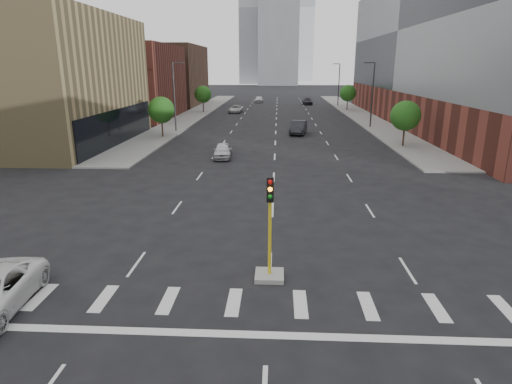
# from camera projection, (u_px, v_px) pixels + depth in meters

# --- Properties ---
(sidewalk_left_far) EXTENTS (5.00, 92.00, 0.15)m
(sidewalk_left_far) POSITION_uv_depth(u_px,v_px,m) (197.00, 113.00, 80.92)
(sidewalk_left_far) COLOR gray
(sidewalk_left_far) RESTS_ON ground
(sidewalk_right_far) EXTENTS (5.00, 92.00, 0.15)m
(sidewalk_right_far) POSITION_uv_depth(u_px,v_px,m) (357.00, 113.00, 79.45)
(sidewalk_right_far) COLOR gray
(sidewalk_right_far) RESTS_ON ground
(building_left_mid) EXTENTS (20.00, 24.00, 14.00)m
(building_left_mid) POSITION_uv_depth(u_px,v_px,m) (26.00, 81.00, 47.00)
(building_left_mid) COLOR #978355
(building_left_mid) RESTS_ON ground
(building_left_far_a) EXTENTS (20.00, 22.00, 12.00)m
(building_left_far_a) POSITION_uv_depth(u_px,v_px,m) (114.00, 82.00, 72.18)
(building_left_far_a) COLOR brown
(building_left_far_a) RESTS_ON ground
(building_left_far_b) EXTENTS (20.00, 24.00, 13.00)m
(building_left_far_b) POSITION_uv_depth(u_px,v_px,m) (156.00, 75.00, 96.95)
(building_left_far_b) COLOR brown
(building_left_far_b) RESTS_ON ground
(building_right_main) EXTENTS (24.00, 70.00, 22.00)m
(building_right_main) POSITION_uv_depth(u_px,v_px,m) (480.00, 48.00, 62.24)
(building_right_main) COLOR brown
(building_right_main) RESTS_ON ground
(tower_left) EXTENTS (22.00, 22.00, 70.00)m
(tower_left) POSITION_uv_depth(u_px,v_px,m) (263.00, 10.00, 210.53)
(tower_left) COLOR #B2B7BC
(tower_left) RESTS_ON ground
(tower_right) EXTENTS (20.00, 20.00, 80.00)m
(tower_right) POSITION_uv_depth(u_px,v_px,m) (296.00, 9.00, 246.55)
(tower_right) COLOR #B2B7BC
(tower_right) RESTS_ON ground
(tower_mid) EXTENTS (18.00, 18.00, 44.00)m
(tower_mid) POSITION_uv_depth(u_px,v_px,m) (279.00, 35.00, 194.66)
(tower_mid) COLOR slate
(tower_mid) RESTS_ON ground
(median_traffic_signal) EXTENTS (1.20, 1.20, 4.40)m
(median_traffic_signal) POSITION_uv_depth(u_px,v_px,m) (270.00, 257.00, 17.64)
(median_traffic_signal) COLOR #999993
(median_traffic_signal) RESTS_ON ground
(streetlight_right_a) EXTENTS (1.60, 0.22, 9.07)m
(streetlight_right_a) POSITION_uv_depth(u_px,v_px,m) (372.00, 92.00, 59.93)
(streetlight_right_a) COLOR #2D2D30
(streetlight_right_a) RESTS_ON ground
(streetlight_right_b) EXTENTS (1.60, 0.22, 9.07)m
(streetlight_right_b) POSITION_uv_depth(u_px,v_px,m) (338.00, 83.00, 93.46)
(streetlight_right_b) COLOR #2D2D30
(streetlight_right_b) RESTS_ON ground
(streetlight_left) EXTENTS (1.60, 0.22, 9.07)m
(streetlight_left) POSITION_uv_depth(u_px,v_px,m) (175.00, 94.00, 56.45)
(streetlight_left) COLOR #2D2D30
(streetlight_left) RESTS_ON ground
(tree_left_near) EXTENTS (3.20, 3.20, 4.85)m
(tree_left_near) POSITION_uv_depth(u_px,v_px,m) (161.00, 110.00, 52.15)
(tree_left_near) COLOR #382619
(tree_left_near) RESTS_ON ground
(tree_left_far) EXTENTS (3.20, 3.20, 4.85)m
(tree_left_far) POSITION_uv_depth(u_px,v_px,m) (203.00, 94.00, 80.88)
(tree_left_far) COLOR #382619
(tree_left_far) RESTS_ON ground
(tree_right_near) EXTENTS (3.20, 3.20, 4.85)m
(tree_right_near) POSITION_uv_depth(u_px,v_px,m) (406.00, 116.00, 46.00)
(tree_right_near) COLOR #382619
(tree_right_near) RESTS_ON ground
(tree_right_far) EXTENTS (3.20, 3.20, 4.85)m
(tree_right_far) POSITION_uv_depth(u_px,v_px,m) (348.00, 93.00, 84.31)
(tree_right_far) COLOR #382619
(tree_right_far) RESTS_ON ground
(car_near_left) EXTENTS (1.92, 4.25, 1.42)m
(car_near_left) POSITION_uv_depth(u_px,v_px,m) (223.00, 151.00, 41.19)
(car_near_left) COLOR silver
(car_near_left) RESTS_ON ground
(car_mid_right) EXTENTS (2.61, 5.41, 1.71)m
(car_mid_right) POSITION_uv_depth(u_px,v_px,m) (298.00, 128.00, 55.62)
(car_mid_right) COLOR #232329
(car_mid_right) RESTS_ON ground
(car_far_left) EXTENTS (2.67, 5.11, 1.37)m
(car_far_left) POSITION_uv_depth(u_px,v_px,m) (236.00, 109.00, 81.24)
(car_far_left) COLOR silver
(car_far_left) RESTS_ON ground
(car_deep_right) EXTENTS (2.23, 5.19, 1.49)m
(car_deep_right) POSITION_uv_depth(u_px,v_px,m) (307.00, 101.00, 98.35)
(car_deep_right) COLOR black
(car_deep_right) RESTS_ON ground
(car_distant) EXTENTS (1.94, 4.58, 1.55)m
(car_distant) POSITION_uv_depth(u_px,v_px,m) (259.00, 99.00, 103.90)
(car_distant) COLOR silver
(car_distant) RESTS_ON ground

